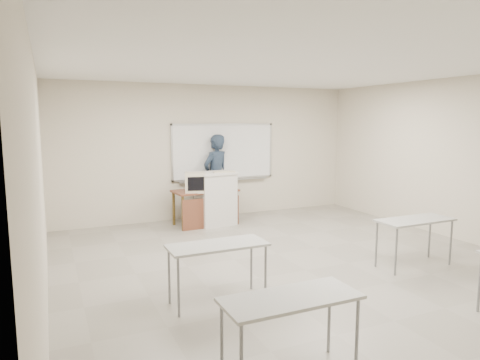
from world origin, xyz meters
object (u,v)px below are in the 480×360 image
podium (216,198)px  keyboard (224,172)px  crt_monitor (196,182)px  mouse (213,188)px  presenter (216,176)px  laptop (225,187)px  whiteboard (224,152)px  instructor_desk (207,201)px

podium → keyboard: bearing=-45.2°
podium → crt_monitor: (-0.45, -0.02, 0.38)m
mouse → presenter: (0.27, 0.52, 0.18)m
mouse → laptop: bearing=-53.4°
laptop → whiteboard: bearing=54.1°
mouse → crt_monitor: bearing=-170.9°
laptop → mouse: 0.27m
keyboard → laptop: bearing=69.7°
crt_monitor → presenter: size_ratio=0.25×
instructor_desk → presenter: presenter is taller
crt_monitor → podium: bearing=18.3°
podium → laptop: 0.31m
laptop → presenter: 0.72m
whiteboard → mouse: (-0.50, -0.62, -0.71)m
mouse → instructor_desk: bearing=-153.4°
instructor_desk → mouse: size_ratio=12.92×
instructor_desk → crt_monitor: size_ratio=2.79×
laptop → keyboard: size_ratio=0.70×
podium → keyboard: (0.15, -0.12, 0.57)m
podium → keyboard: 0.61m
podium → mouse: bearing=83.5°
laptop → crt_monitor: bearing=164.7°
whiteboard → laptop: 1.08m
whiteboard → instructor_desk: bearing=-132.0°
crt_monitor → presenter: 1.00m
instructor_desk → presenter: bearing=51.3°
instructor_desk → whiteboard: bearing=43.9°
podium → laptop: podium is taller
instructor_desk → keyboard: size_ratio=2.94×
keyboard → presenter: presenter is taller
presenter → keyboard: bearing=58.1°
podium → presenter: 0.82m
whiteboard → laptop: (-0.30, -0.79, -0.67)m
instructor_desk → podium: 0.20m
laptop → mouse: (-0.20, 0.18, -0.04)m
whiteboard → crt_monitor: size_ratio=5.17×
whiteboard → presenter: whiteboard is taller
whiteboard → laptop: whiteboard is taller
mouse → whiteboard: bearing=38.9°
crt_monitor → mouse: (0.45, 0.17, -0.17)m
instructor_desk → laptop: 0.49m
podium → crt_monitor: crt_monitor is taller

